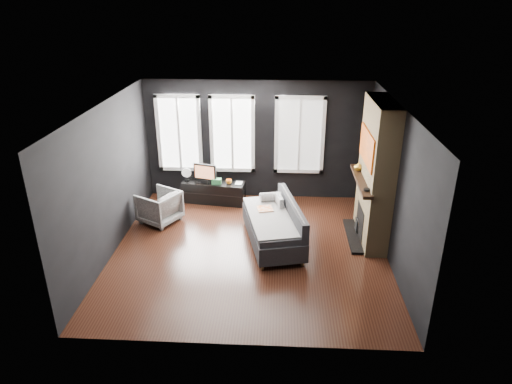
# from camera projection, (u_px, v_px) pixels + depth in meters

# --- Properties ---
(floor) EXTENTS (5.00, 5.00, 0.00)m
(floor) POSITION_uv_depth(u_px,v_px,m) (250.00, 250.00, 8.50)
(floor) COLOR black
(floor) RESTS_ON ground
(ceiling) EXTENTS (5.00, 5.00, 0.00)m
(ceiling) POSITION_uv_depth(u_px,v_px,m) (249.00, 106.00, 7.42)
(ceiling) COLOR white
(ceiling) RESTS_ON ground
(wall_back) EXTENTS (5.00, 0.02, 2.70)m
(wall_back) POSITION_uv_depth(u_px,v_px,m) (257.00, 141.00, 10.24)
(wall_back) COLOR black
(wall_back) RESTS_ON ground
(wall_left) EXTENTS (0.02, 5.00, 2.70)m
(wall_left) POSITION_uv_depth(u_px,v_px,m) (109.00, 180.00, 8.08)
(wall_left) COLOR black
(wall_left) RESTS_ON ground
(wall_right) EXTENTS (0.02, 5.00, 2.70)m
(wall_right) POSITION_uv_depth(u_px,v_px,m) (394.00, 186.00, 7.83)
(wall_right) COLOR black
(wall_right) RESTS_ON ground
(windows) EXTENTS (4.00, 0.16, 1.76)m
(windows) POSITION_uv_depth(u_px,v_px,m) (236.00, 95.00, 9.82)
(windows) COLOR white
(windows) RESTS_ON wall_back
(fireplace) EXTENTS (0.70, 1.62, 2.70)m
(fireplace) POSITION_uv_depth(u_px,v_px,m) (376.00, 173.00, 8.39)
(fireplace) COLOR #93724C
(fireplace) RESTS_ON floor
(sofa) EXTENTS (1.37, 2.10, 0.83)m
(sofa) POSITION_uv_depth(u_px,v_px,m) (273.00, 223.00, 8.58)
(sofa) COLOR #272729
(sofa) RESTS_ON floor
(stripe_pillow) EXTENTS (0.17, 0.36, 0.35)m
(stripe_pillow) POSITION_uv_depth(u_px,v_px,m) (279.00, 204.00, 8.92)
(stripe_pillow) COLOR gray
(stripe_pillow) RESTS_ON sofa
(armchair) EXTENTS (0.94, 0.96, 0.74)m
(armchair) POSITION_uv_depth(u_px,v_px,m) (159.00, 205.00, 9.41)
(armchair) COLOR white
(armchair) RESTS_ON floor
(media_console) EXTENTS (1.46, 0.63, 0.48)m
(media_console) POSITION_uv_depth(u_px,v_px,m) (214.00, 192.00, 10.37)
(media_console) COLOR black
(media_console) RESTS_ON floor
(monitor) EXTENTS (0.56, 0.27, 0.49)m
(monitor) POSITION_uv_depth(u_px,v_px,m) (205.00, 172.00, 10.17)
(monitor) COLOR black
(monitor) RESTS_ON media_console
(desk_fan) EXTENTS (0.23, 0.23, 0.31)m
(desk_fan) POSITION_uv_depth(u_px,v_px,m) (187.00, 174.00, 10.30)
(desk_fan) COLOR #A4A4A4
(desk_fan) RESTS_ON media_console
(mug) EXTENTS (0.15, 0.13, 0.13)m
(mug) POSITION_uv_depth(u_px,v_px,m) (229.00, 181.00, 10.16)
(mug) COLOR orange
(mug) RESTS_ON media_console
(book) EXTENTS (0.15, 0.03, 0.21)m
(book) POSITION_uv_depth(u_px,v_px,m) (235.00, 179.00, 10.17)
(book) COLOR #C0B595
(book) RESTS_ON media_console
(storage_box) EXTENTS (0.21, 0.14, 0.11)m
(storage_box) POSITION_uv_depth(u_px,v_px,m) (217.00, 181.00, 10.17)
(storage_box) COLOR #2E743F
(storage_box) RESTS_ON media_console
(mantel_vase) EXTENTS (0.21, 0.22, 0.17)m
(mantel_vase) POSITION_uv_depth(u_px,v_px,m) (358.00, 166.00, 8.83)
(mantel_vase) COLOR orange
(mantel_vase) RESTS_ON fireplace
(mantel_clock) EXTENTS (0.11, 0.11, 0.04)m
(mantel_clock) POSITION_uv_depth(u_px,v_px,m) (367.00, 190.00, 7.94)
(mantel_clock) COLOR black
(mantel_clock) RESTS_ON fireplace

